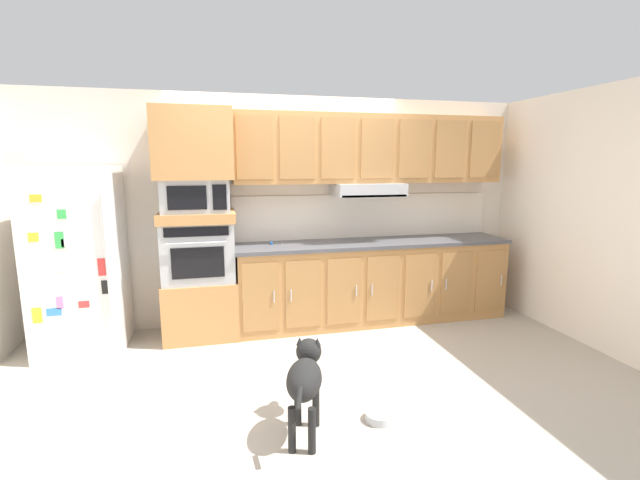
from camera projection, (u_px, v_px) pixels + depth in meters
ground_plane at (307, 355)px, 4.08m from camera, size 9.60×9.60×0.00m
back_kitchen_wall at (286, 210)px, 4.93m from camera, size 6.20×0.12×2.50m
side_panel_right at (570, 215)px, 4.52m from camera, size 0.12×7.10×2.50m
refrigerator at (79, 260)px, 4.10m from camera, size 0.76×0.73×1.76m
oven_base_cabinet at (202, 307)px, 4.53m from camera, size 0.74×0.62×0.60m
built_in_oven at (199, 251)px, 4.42m from camera, size 0.70×0.62×0.60m
appliance_mid_shelf at (197, 217)px, 4.36m from camera, size 0.74×0.62×0.10m
microwave at (196, 196)px, 4.32m from camera, size 0.64×0.54×0.32m
appliance_upper_cabinet at (193, 144)px, 4.24m from camera, size 0.74×0.62×0.68m
lower_cabinet_run at (373, 283)px, 4.94m from camera, size 3.04×0.63×0.88m
countertop_slab at (374, 243)px, 4.86m from camera, size 3.08×0.64×0.04m
backsplash_panel at (366, 216)px, 5.09m from camera, size 3.08×0.02×0.50m
upper_cabinet_with_hood at (372, 152)px, 4.80m from camera, size 3.04×0.48×0.88m
screwdriver at (272, 243)px, 4.68m from camera, size 0.13×0.12×0.03m
dog at (305, 376)px, 2.84m from camera, size 0.35×0.73×0.58m
dog_food_bowl at (379, 416)px, 3.04m from camera, size 0.20×0.20×0.06m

